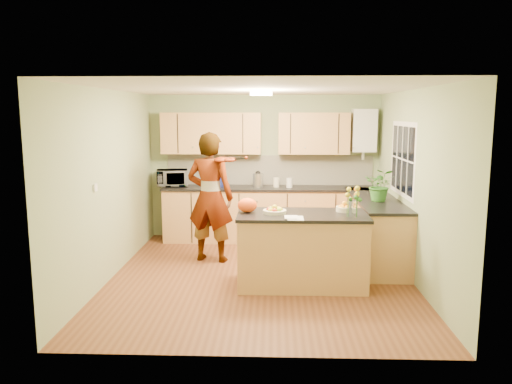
{
  "coord_description": "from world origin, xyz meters",
  "views": [
    {
      "loc": [
        0.18,
        -6.49,
        2.2
      ],
      "look_at": [
        -0.08,
        0.5,
        1.08
      ],
      "focal_mm": 35.0,
      "sensor_mm": 36.0,
      "label": 1
    }
  ],
  "objects": [
    {
      "name": "ceiling_lamp",
      "position": [
        0.0,
        0.3,
        2.46
      ],
      "size": [
        0.3,
        0.3,
        0.07
      ],
      "color": "#FFEABF",
      "rests_on": "ceiling"
    },
    {
      "name": "upper_cabinets",
      "position": [
        -0.18,
        2.08,
        1.85
      ],
      "size": [
        3.2,
        0.34,
        0.7
      ],
      "color": "tan",
      "rests_on": "wall_back"
    },
    {
      "name": "violinist",
      "position": [
        -0.76,
        0.74,
        0.96
      ],
      "size": [
        0.79,
        0.61,
        1.92
      ],
      "primitive_type": "imported",
      "rotation": [
        0.0,
        0.0,
        2.91
      ],
      "color": "#E8A68E",
      "rests_on": "floor"
    },
    {
      "name": "flower_vase",
      "position": [
        1.14,
        -0.48,
        1.23
      ],
      "size": [
        0.24,
        0.24,
        0.44
      ],
      "rotation": [
        0.0,
        0.0,
        -0.42
      ],
      "color": "silver",
      "rests_on": "peninsula_island"
    },
    {
      "name": "kettle",
      "position": [
        -0.1,
        1.92,
        1.07
      ],
      "size": [
        0.17,
        0.17,
        0.33
      ],
      "rotation": [
        0.0,
        0.0,
        -0.34
      ],
      "color": "silver",
      "rests_on": "back_counter"
    },
    {
      "name": "back_counter",
      "position": [
        0.1,
        1.95,
        0.47
      ],
      "size": [
        3.64,
        0.62,
        0.94
      ],
      "color": "tan",
      "rests_on": "floor"
    },
    {
      "name": "microwave",
      "position": [
        -1.58,
        1.98,
        1.08
      ],
      "size": [
        0.58,
        0.45,
        0.29
      ],
      "primitive_type": "imported",
      "rotation": [
        0.0,
        0.0,
        0.2
      ],
      "color": "white",
      "rests_on": "back_counter"
    },
    {
      "name": "floor",
      "position": [
        0.0,
        0.0,
        0.0
      ],
      "size": [
        4.5,
        4.5,
        0.0
      ],
      "primitive_type": "plane",
      "color": "brown",
      "rests_on": "ground"
    },
    {
      "name": "potted_plant",
      "position": [
        1.7,
        0.62,
        1.18
      ],
      "size": [
        0.51,
        0.48,
        0.47
      ],
      "primitive_type": "imported",
      "rotation": [
        0.0,
        0.0,
        -0.31
      ],
      "color": "#337326",
      "rests_on": "right_counter"
    },
    {
      "name": "fruit_dish",
      "position": [
        0.19,
        -0.3,
        0.98
      ],
      "size": [
        0.3,
        0.3,
        0.1
      ],
      "color": "beige",
      "rests_on": "peninsula_island"
    },
    {
      "name": "window_right",
      "position": [
        1.99,
        0.6,
        1.55
      ],
      "size": [
        0.01,
        1.3,
        1.05
      ],
      "color": "white",
      "rests_on": "wall_right"
    },
    {
      "name": "peninsula_island",
      "position": [
        0.54,
        -0.3,
        0.47
      ],
      "size": [
        1.64,
        0.84,
        0.94
      ],
      "color": "tan",
      "rests_on": "floor"
    },
    {
      "name": "wall_back",
      "position": [
        0.0,
        2.25,
        1.25
      ],
      "size": [
        4.0,
        0.02,
        2.5
      ],
      "primitive_type": "cube",
      "color": "#98AC7A",
      "rests_on": "floor"
    },
    {
      "name": "right_counter",
      "position": [
        1.7,
        0.85,
        0.47
      ],
      "size": [
        0.62,
        2.24,
        0.94
      ],
      "color": "tan",
      "rests_on": "floor"
    },
    {
      "name": "light_switch",
      "position": [
        -1.99,
        -0.6,
        1.3
      ],
      "size": [
        0.02,
        0.09,
        0.09
      ],
      "primitive_type": "cube",
      "color": "white",
      "rests_on": "wall_left"
    },
    {
      "name": "splashback",
      "position": [
        0.1,
        2.23,
        1.2
      ],
      "size": [
        3.6,
        0.02,
        0.52
      ],
      "primitive_type": "cube",
      "color": "white",
      "rests_on": "back_counter"
    },
    {
      "name": "jar_white",
      "position": [
        0.44,
        1.9,
        1.02
      ],
      "size": [
        0.14,
        0.14,
        0.16
      ],
      "primitive_type": "cylinder",
      "rotation": [
        0.0,
        0.0,
        0.43
      ],
      "color": "white",
      "rests_on": "back_counter"
    },
    {
      "name": "orange_bowl",
      "position": [
        1.09,
        -0.15,
        0.99
      ],
      "size": [
        0.22,
        0.22,
        0.13
      ],
      "color": "beige",
      "rests_on": "peninsula_island"
    },
    {
      "name": "ceiling",
      "position": [
        0.0,
        0.0,
        2.5
      ],
      "size": [
        4.0,
        4.5,
        0.02
      ],
      "primitive_type": "cube",
      "color": "silver",
      "rests_on": "wall_back"
    },
    {
      "name": "blue_box",
      "position": [
        -0.84,
        1.98,
        1.05
      ],
      "size": [
        0.31,
        0.25,
        0.22
      ],
      "primitive_type": "cube",
      "rotation": [
        0.0,
        0.0,
        -0.18
      ],
      "color": "navy",
      "rests_on": "back_counter"
    },
    {
      "name": "wall_left",
      "position": [
        -2.0,
        0.0,
        1.25
      ],
      "size": [
        0.02,
        4.5,
        2.5
      ],
      "primitive_type": "cube",
      "color": "#98AC7A",
      "rests_on": "floor"
    },
    {
      "name": "orange_bag",
      "position": [
        -0.16,
        -0.25,
        1.03
      ],
      "size": [
        0.28,
        0.25,
        0.19
      ],
      "primitive_type": "ellipsoid",
      "rotation": [
        0.0,
        0.0,
        -0.16
      ],
      "color": "#FF5015",
      "rests_on": "peninsula_island"
    },
    {
      "name": "papers",
      "position": [
        0.44,
        -0.6,
        0.94
      ],
      "size": [
        0.19,
        0.26,
        0.01
      ],
      "primitive_type": "cube",
      "color": "white",
      "rests_on": "peninsula_island"
    },
    {
      "name": "boiler",
      "position": [
        1.7,
        2.09,
        1.9
      ],
      "size": [
        0.4,
        0.3,
        0.86
      ],
      "color": "white",
      "rests_on": "wall_back"
    },
    {
      "name": "wall_front",
      "position": [
        0.0,
        -2.25,
        1.25
      ],
      "size": [
        4.0,
        0.02,
        2.5
      ],
      "primitive_type": "cube",
      "color": "#98AC7A",
      "rests_on": "floor"
    },
    {
      "name": "wall_right",
      "position": [
        2.0,
        0.0,
        1.25
      ],
      "size": [
        0.02,
        4.5,
        2.5
      ],
      "primitive_type": "cube",
      "color": "#98AC7A",
      "rests_on": "floor"
    },
    {
      "name": "jar_cream",
      "position": [
        0.22,
        1.95,
        1.02
      ],
      "size": [
        0.13,
        0.13,
        0.16
      ],
      "primitive_type": "cylinder",
      "rotation": [
        0.0,
        0.0,
        0.23
      ],
      "color": "beige",
      "rests_on": "back_counter"
    },
    {
      "name": "violin",
      "position": [
        -0.56,
        0.52,
        1.54
      ],
      "size": [
        0.64,
        0.55,
        0.16
      ],
      "primitive_type": null,
      "rotation": [
        0.17,
        0.0,
        -0.61
      ],
      "color": "#501A05",
      "rests_on": "violinist"
    }
  ]
}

